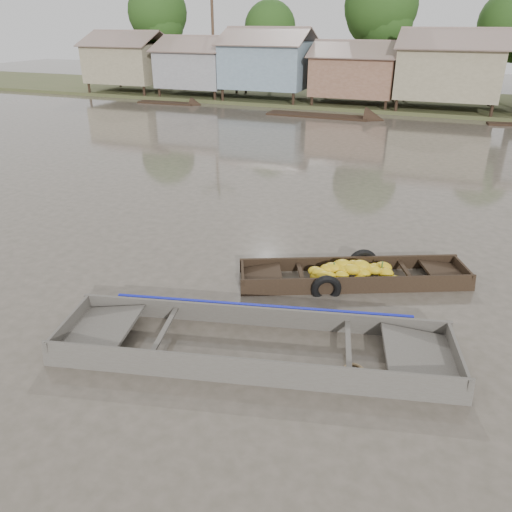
% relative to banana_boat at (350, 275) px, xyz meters
% --- Properties ---
extents(ground, '(120.00, 120.00, 0.00)m').
position_rel_banana_boat_xyz_m(ground, '(-1.58, -2.53, -0.16)').
color(ground, '#494338').
rests_on(ground, ground).
extents(riverbank, '(120.00, 12.47, 10.22)m').
position_rel_banana_boat_xyz_m(riverbank, '(1.45, 29.33, 2.91)').
color(riverbank, '#384723').
rests_on(riverbank, ground).
extents(banana_boat, '(5.64, 3.49, 0.79)m').
position_rel_banana_boat_xyz_m(banana_boat, '(0.00, 0.00, 0.00)').
color(banana_boat, black).
rests_on(banana_boat, ground).
extents(viewer_boat, '(7.92, 3.71, 0.62)m').
position_rel_banana_boat_xyz_m(viewer_boat, '(-1.13, -3.55, -0.09)').
color(viewer_boat, '#46413B').
rests_on(viewer_boat, ground).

